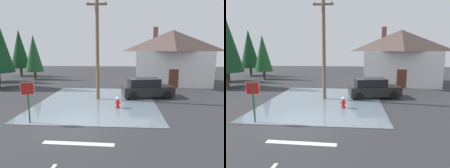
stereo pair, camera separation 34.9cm
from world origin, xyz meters
TOP-DOWN VIEW (x-y plane):
  - ground_plane at (0.00, 0.00)m, footprint 80.00×80.00m
  - flood_puddle at (0.55, 4.80)m, footprint 8.86×10.24m
  - lane_stop_bar at (0.66, -2.16)m, footprint 3.14×0.38m
  - stop_sign_near at (-2.56, 0.01)m, footprint 0.66×0.23m
  - fire_hydrant at (2.18, 3.10)m, footprint 0.41×0.35m
  - utility_pole at (0.48, 5.51)m, footprint 1.60×0.28m
  - house at (8.45, 14.34)m, footprint 9.77×8.38m
  - parked_car at (4.52, 6.53)m, footprint 4.52×2.63m
  - pine_tree_mid_left at (-9.92, 16.32)m, footprint 2.46×2.46m
  - pine_tree_far_center at (-13.78, 19.67)m, footprint 2.89×2.89m

SIDE VIEW (x-z plane):
  - ground_plane at x=0.00m, z-range -0.10..0.00m
  - lane_stop_bar at x=0.66m, z-range 0.00..0.01m
  - flood_puddle at x=0.55m, z-range 0.00..0.03m
  - fire_hydrant at x=2.18m, z-range -0.01..0.81m
  - parked_car at x=4.52m, z-range -0.04..1.59m
  - stop_sign_near at x=-2.56m, z-range 0.48..2.76m
  - house at x=8.45m, z-range -0.13..6.82m
  - pine_tree_mid_left at x=-9.92m, z-range 0.54..6.69m
  - utility_pole at x=0.48m, z-range 0.17..8.22m
  - pine_tree_far_center at x=-13.78m, z-range 0.64..7.88m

